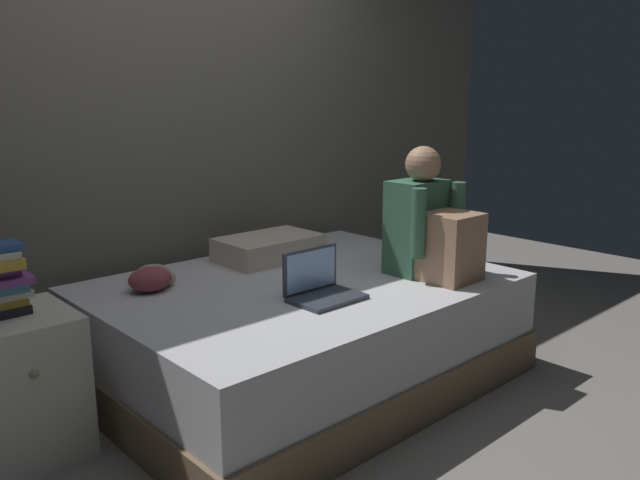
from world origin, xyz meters
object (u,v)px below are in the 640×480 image
clothes_pile (153,277)px  bed (302,330)px  laptop (320,287)px  pillow (269,248)px  person_sitting (430,227)px  nightstand (18,387)px

clothes_pile → bed: bearing=-33.4°
laptop → pillow: size_ratio=0.57×
person_sitting → pillow: bearing=115.8°
nightstand → bed: bearing=-9.9°
nightstand → laptop: size_ratio=1.85×
person_sitting → laptop: person_sitting is taller
bed → nightstand: nightstand is taller
nightstand → pillow: bearing=8.8°
laptop → pillow: bearing=69.4°
person_sitting → clothes_pile: size_ratio=2.58×
laptop → bed: bearing=65.1°
nightstand → clothes_pile: 0.77m
nightstand → laptop: (1.17, -0.50, 0.28)m
bed → pillow: pillow is taller
nightstand → person_sitting: (1.84, -0.59, 0.48)m
bed → clothes_pile: (-0.60, 0.40, 0.31)m
bed → laptop: bearing=-114.9°
pillow → clothes_pile: 0.75m
bed → person_sitting: size_ratio=3.05×
bed → pillow: bearing=72.1°
nightstand → clothes_pile: (0.70, 0.17, 0.28)m
pillow → person_sitting: bearing=-64.2°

